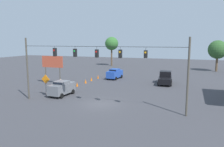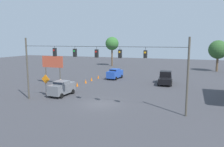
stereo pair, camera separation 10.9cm
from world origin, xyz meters
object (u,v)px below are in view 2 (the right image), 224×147
Objects in this scene: traffic_cone_second at (69,87)px; roadside_billboard at (53,64)px; sedan_grey_parked_shoulder at (62,88)px; traffic_cone_farthest at (98,77)px; traffic_cone_third at (77,84)px; traffic_cone_nearest at (60,91)px; traffic_cone_fifth at (91,79)px; sedan_blue_withflow_far at (115,74)px; tree_horizon_left at (218,50)px; pickup_truck_black_oncoming_far at (165,78)px; traffic_cone_fourth at (86,81)px; pedestrian at (61,85)px; work_zone_sign at (46,81)px; overhead_signal_span at (96,63)px; tree_horizon_right at (112,44)px.

roadside_billboard is at bearing -31.38° from traffic_cone_second.
sedan_grey_parked_shoulder is 5.87× the size of traffic_cone_farthest.
roadside_billboard is at bearing -5.56° from traffic_cone_third.
traffic_cone_nearest and traffic_cone_fifth have the same top height.
sedan_blue_withflow_far is at bearing -134.37° from roadside_billboard.
traffic_cone_farthest is at bearing 39.58° from tree_horizon_left.
traffic_cone_third is (0.07, -2.55, 0.00)m from traffic_cone_second.
traffic_cone_nearest is 1.00× the size of traffic_cone_second.
pickup_truck_black_oncoming_far reaches higher than traffic_cone_nearest.
traffic_cone_fourth is (3.25, 6.03, -0.66)m from sedan_blue_withflow_far.
traffic_cone_third is 2.85m from traffic_cone_fourth.
pedestrian is (-4.43, 4.45, -2.56)m from roadside_billboard.
pickup_truck_black_oncoming_far is 7.88× the size of traffic_cone_farthest.
traffic_cone_second is at bearing -104.93° from work_zone_sign.
traffic_cone_fourth and traffic_cone_fifth have the same top height.
sedan_grey_parked_shoulder reaches higher than traffic_cone_third.
traffic_cone_fourth is at bearing -91.81° from traffic_cone_third.
sedan_grey_parked_shoulder is at bearing 93.36° from traffic_cone_farthest.
tree_horizon_left is at bearing -136.40° from roadside_billboard.
traffic_cone_second is (7.27, -6.30, -4.49)m from overhead_signal_span.
tree_horizon_left is at bearing -130.40° from traffic_cone_third.
tree_horizon_right is (4.98, -24.63, 6.12)m from traffic_cone_fifth.
traffic_cone_fifth is 7.55m from roadside_billboard.
traffic_cone_farthest is at bearing -90.02° from traffic_cone_nearest.
work_zone_sign reaches higher than traffic_cone_farthest.
traffic_cone_nearest is at bearing -45.56° from sedan_grey_parked_shoulder.
traffic_cone_third is at bearing 89.40° from traffic_cone_fifth.
traffic_cone_nearest is (12.98, 12.10, -0.63)m from pickup_truck_black_oncoming_far.
pickup_truck_black_oncoming_far is (-12.15, -12.95, -0.05)m from sedan_grey_parked_shoulder.
sedan_blue_withflow_far reaches higher than traffic_cone_nearest.
overhead_signal_span reaches higher than work_zone_sign.
overhead_signal_span is 27.49× the size of traffic_cone_farthest.
pickup_truck_black_oncoming_far reaches higher than traffic_cone_third.
overhead_signal_span reaches higher than traffic_cone_fifth.
pedestrian is (0.52, 1.43, 0.57)m from traffic_cone_second.
traffic_cone_fourth is at bearing -84.29° from sedan_grey_parked_shoulder.
pedestrian is (0.50, 9.23, 0.57)m from traffic_cone_fifth.
roadside_billboard is (5.85, -6.41, 2.45)m from sedan_grey_parked_shoulder.
tree_horizon_left is at bearing -136.51° from traffic_cone_fifth.
tree_horizon_left reaches higher than roadside_billboard.
pickup_truck_black_oncoming_far is (-5.78, -15.86, -3.86)m from overhead_signal_span.
traffic_cone_nearest is (3.20, 13.97, -0.66)m from sedan_blue_withflow_far.
traffic_cone_nearest is 39.69m from tree_horizon_left.
traffic_cone_second is at bearing 36.22° from pickup_truck_black_oncoming_far.
overhead_signal_span is at bearing 139.07° from traffic_cone_second.
roadside_billboard is at bearing -47.63° from sedan_grey_parked_shoulder.
traffic_cone_nearest is 7.94m from traffic_cone_fourth.
traffic_cone_nearest is at bearing 77.09° from sedan_blue_withflow_far.
sedan_blue_withflow_far reaches higher than traffic_cone_farthest.
traffic_cone_third is 8.12m from traffic_cone_farthest.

